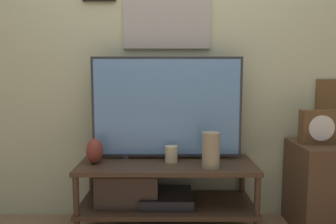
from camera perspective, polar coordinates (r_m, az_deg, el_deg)
wall_back at (r=2.54m, az=0.13°, el=12.25°), size 6.40×0.08×2.70m
media_console at (r=2.38m, az=-2.38°, el=-13.03°), size 1.22×0.49×0.49m
television at (r=2.35m, az=-0.13°, el=0.83°), size 1.08×0.05×0.74m
vase_tall_ceramic at (r=2.19m, az=7.67°, el=-6.60°), size 0.12×0.12×0.24m
vase_urn_stoneware at (r=2.33m, az=-12.46°, el=-6.63°), size 0.12×0.13×0.18m
candle_jar at (r=2.32m, az=0.76°, el=-7.33°), size 0.09×0.09×0.11m
side_table at (r=2.62m, az=24.92°, el=-11.75°), size 0.35×0.45×0.62m
mantel_clock at (r=2.52m, az=24.90°, el=-2.38°), size 0.24×0.11×0.24m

